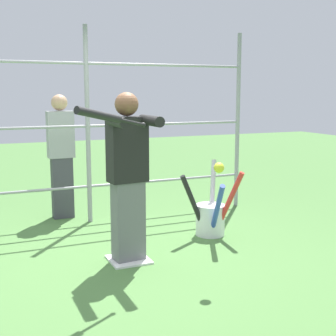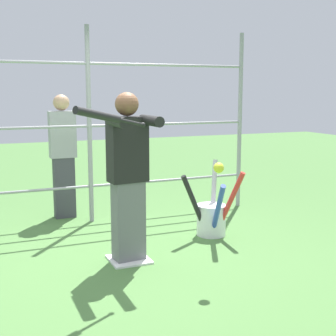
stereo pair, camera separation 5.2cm
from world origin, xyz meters
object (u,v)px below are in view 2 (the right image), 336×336
bystander_behind_fence (63,154)px  softball_in_flight (219,168)px  batter (128,172)px  bat_bucket (212,216)px  baseball_bat_swinging (104,116)px

bystander_behind_fence → softball_in_flight: bearing=108.9°
batter → bat_bucket: size_ratio=1.94×
batter → bat_bucket: (-1.19, -0.44, -0.69)m
batter → bat_bucket: 1.44m
softball_in_flight → bystander_behind_fence: 2.84m
bystander_behind_fence → bat_bucket: bearing=134.0°
batter → baseball_bat_swinging: (0.42, 0.68, 0.59)m
bat_bucket → bystander_behind_fence: 2.22m
batter → softball_in_flight: 0.96m
batter → bystander_behind_fence: bearing=-81.6°
bat_bucket → batter: bearing=20.4°
baseball_bat_swinging → bystander_behind_fence: 2.73m
softball_in_flight → bystander_behind_fence: bystander_behind_fence is taller
baseball_bat_swinging → softball_in_flight: baseball_bat_swinging is taller
bystander_behind_fence → baseball_bat_swinging: bearing=87.3°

